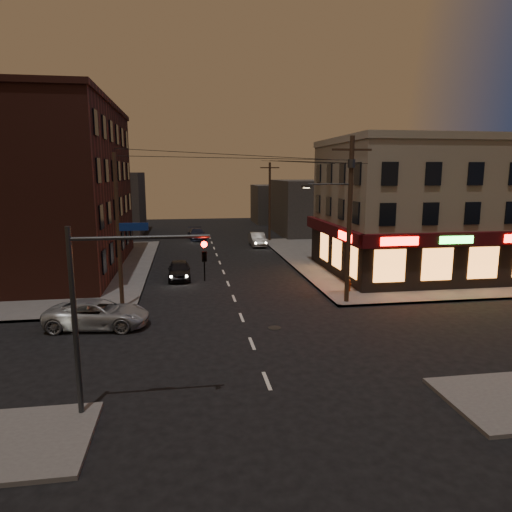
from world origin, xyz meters
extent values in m
plane|color=black|center=(0.00, 0.00, 0.00)|extent=(120.00, 120.00, 0.00)
cube|color=#514F4C|center=(18.00, 19.00, 0.07)|extent=(24.00, 28.00, 0.15)
cube|color=#514F4C|center=(-18.00, 19.00, 0.07)|extent=(24.00, 28.00, 0.15)
cube|color=gray|center=(16.00, 13.50, 5.15)|extent=(15.00, 12.00, 10.00)
cube|color=gray|center=(16.00, 13.50, 10.40)|extent=(15.20, 12.20, 0.50)
cube|color=black|center=(16.00, 7.55, 1.85)|extent=(15.12, 0.25, 3.40)
cube|color=black|center=(8.55, 13.50, 1.85)|extent=(0.25, 12.12, 3.40)
cube|color=#3A090C|center=(16.00, 7.25, 3.65)|extent=(15.60, 0.50, 0.90)
cube|color=#3A090C|center=(8.25, 13.50, 3.65)|extent=(0.50, 12.60, 0.90)
cube|color=#FF140C|center=(10.70, 6.98, 3.65)|extent=(2.60, 0.06, 0.55)
cube|color=#26FF3F|center=(14.70, 6.98, 3.65)|extent=(2.40, 0.06, 0.50)
cube|color=#FF140C|center=(7.98, 9.70, 3.65)|extent=(0.06, 2.60, 0.55)
cube|color=#FF8F38|center=(15.40, 7.40, 1.95)|extent=(12.40, 0.08, 2.20)
cube|color=#FF8F38|center=(8.40, 12.50, 1.95)|extent=(0.08, 8.40, 2.20)
cube|color=#441E16|center=(-14.50, 19.00, 6.65)|extent=(12.00, 20.00, 13.00)
cube|color=#3F3D3A|center=(14.00, 38.00, 3.50)|extent=(10.00, 12.00, 7.00)
cube|color=#3F3D3A|center=(-13.00, 42.00, 4.00)|extent=(9.00, 10.00, 8.00)
cube|color=#3F3D3A|center=(12.00, 52.00, 3.00)|extent=(8.00, 8.00, 6.00)
cylinder|color=#382619|center=(6.80, 5.80, 5.15)|extent=(0.28, 0.28, 10.00)
cube|color=#382619|center=(6.80, 5.80, 9.35)|extent=(2.40, 0.12, 0.12)
cylinder|color=#333538|center=(6.80, 5.80, 8.55)|extent=(0.44, 0.44, 0.50)
cylinder|color=#333538|center=(5.50, 5.80, 7.35)|extent=(2.60, 0.10, 0.10)
cube|color=#333538|center=(4.10, 5.80, 7.25)|extent=(0.60, 0.25, 0.18)
cube|color=#FFD88C|center=(4.10, 5.80, 7.15)|extent=(0.35, 0.15, 0.04)
cylinder|color=#382619|center=(6.80, 32.00, 4.65)|extent=(0.26, 0.26, 9.00)
cylinder|color=#382619|center=(-6.80, 6.50, 4.65)|extent=(0.24, 0.24, 9.00)
cylinder|color=#333538|center=(-6.60, -5.60, 3.20)|extent=(0.18, 0.18, 6.40)
cylinder|color=#333538|center=(-4.40, -5.60, 6.00)|extent=(4.40, 0.12, 0.12)
imported|color=black|center=(-2.40, -5.60, 5.50)|extent=(0.16, 0.20, 1.00)
sphere|color=#FF0C05|center=(-2.40, -5.72, 5.75)|extent=(0.20, 0.20, 0.20)
cube|color=navy|center=(-4.60, -5.60, 6.35)|extent=(0.90, 0.05, 0.25)
imported|color=#979B9F|center=(-7.65, 3.55, 0.73)|extent=(5.54, 3.06, 1.47)
imported|color=black|center=(-3.54, 14.12, 0.71)|extent=(1.71, 4.16, 1.41)
imported|color=gray|center=(4.86, 28.89, 0.74)|extent=(1.61, 4.50, 1.48)
imported|color=#1B2137|center=(-1.63, 34.77, 0.67)|extent=(2.34, 4.82, 1.35)
cylinder|color=#9D300E|center=(7.80, 8.13, 0.48)|extent=(0.32, 0.32, 0.65)
sphere|color=#9D300E|center=(7.80, 8.13, 0.84)|extent=(0.26, 0.26, 0.26)
cylinder|color=#9D300E|center=(7.80, 8.13, 0.61)|extent=(0.37, 0.26, 0.13)
cylinder|color=#9D300E|center=(7.80, 8.13, 0.61)|extent=(0.26, 0.37, 0.13)
camera|label=1|loc=(-2.99, -20.40, 8.06)|focal=32.00mm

